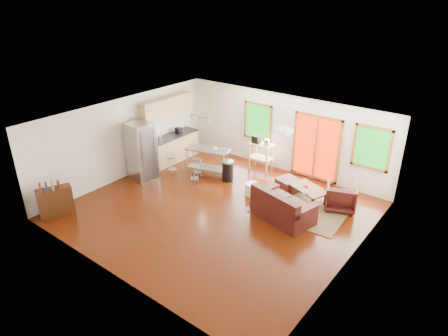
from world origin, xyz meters
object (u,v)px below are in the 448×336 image
Objects in this scene: armchair at (341,195)px; ottoman at (288,185)px; loveseat at (282,208)px; island at (208,157)px; rug at (301,209)px; kitchen_cart at (261,147)px; refrigerator at (142,151)px; coffee_table at (309,190)px.

armchair reaches higher than ottoman.
loveseat is 1.18× the size of island.
loveseat is (-0.17, -0.78, 0.33)m from rug.
refrigerator is at bearing -132.93° from kitchen_cart.
coffee_table reaches higher than rug.
kitchen_cart reaches higher than island.
ottoman is at bearing 138.56° from rug.
kitchen_cart reaches higher than armchair.
refrigerator is at bearing -159.40° from coffee_table.
kitchen_cart reaches higher than coffee_table.
island reaches higher than coffee_table.
kitchen_cart is (2.64, 2.84, -0.12)m from refrigerator.
ottoman is 0.32× the size of refrigerator.
refrigerator reaches higher than ottoman.
kitchen_cart is (1.18, 1.35, 0.20)m from island.
rug is 1.60× the size of island.
kitchen_cart is at bearing 52.54° from refrigerator.
loveseat is 1.43× the size of coffee_table.
armchair is (1.01, 1.50, 0.08)m from loveseat.
refrigerator reaches higher than kitchen_cart.
coffee_table is at bearing 96.36° from rug.
island is at bearing -168.03° from ottoman.
coffee_table reaches higher than ottoman.
refrigerator reaches higher than coffee_table.
armchair is at bearing 40.61° from rug.
ottoman is (-0.83, 0.74, 0.19)m from rug.
ottoman is (-0.66, 1.51, -0.14)m from loveseat.
armchair reaches higher than coffee_table.
loveseat reaches higher than ottoman.
coffee_table is (-0.06, 0.53, 0.36)m from rug.
loveseat is 4.90m from refrigerator.
refrigerator reaches higher than island.
kitchen_cart is at bearing 153.22° from ottoman.
loveseat is 1.50× the size of kitchen_cart.
refrigerator reaches higher than loveseat.
rug is 1.31× the size of refrigerator.
loveseat is 3.20m from kitchen_cart.
loveseat is at bearing -46.18° from kitchen_cart.
island is (-2.71, -0.57, 0.42)m from ottoman.
ottoman is 0.40× the size of island.
loveseat is at bearing -66.32° from ottoman.
coffee_table is 0.67× the size of refrigerator.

